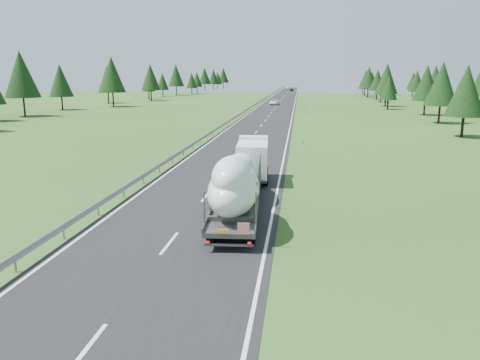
# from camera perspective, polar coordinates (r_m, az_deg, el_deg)

# --- Properties ---
(ground) EXTENTS (400.00, 400.00, 0.00)m
(ground) POSITION_cam_1_polar(r_m,az_deg,el_deg) (22.70, -8.61, -7.67)
(ground) COLOR #2A4B19
(ground) RESTS_ON ground
(road_surface) EXTENTS (10.00, 400.00, 0.02)m
(road_surface) POSITION_cam_1_polar(r_m,az_deg,el_deg) (120.86, 4.40, 8.88)
(road_surface) COLOR black
(road_surface) RESTS_ON ground
(guardrail) EXTENTS (0.10, 400.00, 0.76)m
(guardrail) POSITION_cam_1_polar(r_m,az_deg,el_deg) (121.14, 1.87, 9.20)
(guardrail) COLOR slate
(guardrail) RESTS_ON ground
(marker_posts) EXTENTS (0.13, 350.08, 1.00)m
(marker_posts) POSITION_cam_1_polar(r_m,az_deg,el_deg) (175.61, 7.48, 10.14)
(marker_posts) COLOR silver
(marker_posts) RESTS_ON ground
(highway_sign) EXTENTS (0.08, 0.90, 2.60)m
(highway_sign) POSITION_cam_1_polar(r_m,az_deg,el_deg) (100.64, 7.98, 9.08)
(highway_sign) COLOR slate
(highway_sign) RESTS_ON ground
(tree_line_right) EXTENTS (26.93, 299.70, 12.55)m
(tree_line_right) POSITION_cam_1_polar(r_m,az_deg,el_deg) (122.59, 23.50, 11.09)
(tree_line_right) COLOR black
(tree_line_right) RESTS_ON ground
(tree_line_left) EXTENTS (15.22, 301.62, 12.65)m
(tree_line_left) POSITION_cam_1_polar(r_m,az_deg,el_deg) (145.68, -12.94, 12.07)
(tree_line_left) COLOR black
(tree_line_left) RESTS_ON ground
(boat_truck) EXTENTS (3.21, 17.32, 3.99)m
(boat_truck) POSITION_cam_1_polar(r_m,az_deg,el_deg) (27.92, 0.09, 0.58)
(boat_truck) COLOR white
(boat_truck) RESTS_ON ground
(distant_van) EXTENTS (2.58, 5.19, 1.41)m
(distant_van) POSITION_cam_1_polar(r_m,az_deg,el_deg) (129.62, 4.18, 9.44)
(distant_van) COLOR white
(distant_van) RESTS_ON ground
(distant_car_dark) EXTENTS (1.77, 4.30, 1.46)m
(distant_car_dark) POSITION_cam_1_polar(r_m,az_deg,el_deg) (246.25, 6.31, 10.90)
(distant_car_dark) COLOR black
(distant_car_dark) RESTS_ON ground
(distant_car_blue) EXTENTS (1.79, 4.12, 1.32)m
(distant_car_blue) POSITION_cam_1_polar(r_m,az_deg,el_deg) (275.45, 5.82, 11.07)
(distant_car_blue) COLOR #172A41
(distant_car_blue) RESTS_ON ground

